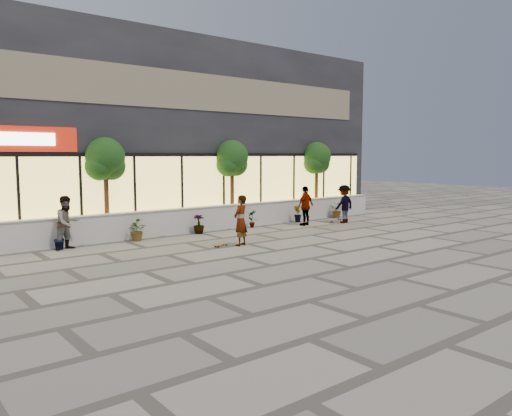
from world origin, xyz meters
TOP-DOWN VIEW (x-y plane):
  - ground at (0.00, 0.00)m, footprint 80.00×80.00m
  - planter_wall at (0.00, 7.00)m, footprint 22.00×0.42m
  - retail_building at (-0.00, 12.49)m, footprint 24.00×9.17m
  - shrub_b at (-5.70, 6.45)m, footprint 0.57×0.57m
  - shrub_c at (-2.90, 6.45)m, footprint 0.68×0.77m
  - shrub_d at (-0.10, 6.45)m, footprint 0.64×0.64m
  - shrub_e at (2.70, 6.45)m, footprint 0.46×0.35m
  - shrub_f at (5.50, 6.45)m, footprint 0.55×0.57m
  - shrub_g at (8.30, 6.45)m, footprint 0.77×0.84m
  - tree_midwest at (-3.50, 7.70)m, footprint 1.60×1.50m
  - tree_mideast at (2.50, 7.70)m, footprint 1.60×1.50m
  - tree_east at (8.00, 7.70)m, footprint 1.60×1.50m
  - skater_center at (-0.38, 3.18)m, footprint 0.78×0.67m
  - skater_left at (-5.47, 6.30)m, footprint 1.08×0.95m
  - skater_right_near at (5.03, 5.45)m, footprint 1.13×0.63m
  - skater_right_far at (7.10, 4.95)m, footprint 1.21×0.73m
  - skateboard_center at (-1.03, 3.50)m, footprint 0.74×0.37m
  - skateboard_right_near at (7.00, 5.31)m, footprint 0.74×0.52m
  - skateboard_right_far at (8.03, 5.87)m, footprint 0.70×0.19m

SIDE VIEW (x-z plane):
  - ground at x=0.00m, z-range 0.00..0.00m
  - skateboard_right_far at x=8.03m, z-range 0.03..0.11m
  - skateboard_center at x=-1.03m, z-range 0.03..0.12m
  - skateboard_right_near at x=7.00m, z-range 0.03..0.12m
  - shrub_b at x=-5.70m, z-range 0.00..0.81m
  - shrub_c at x=-2.90m, z-range 0.00..0.81m
  - shrub_d at x=-0.10m, z-range 0.00..0.81m
  - shrub_e at x=2.70m, z-range 0.00..0.81m
  - shrub_f at x=5.50m, z-range 0.00..0.81m
  - shrub_g at x=8.30m, z-range 0.00..0.81m
  - planter_wall at x=0.00m, z-range 0.00..1.04m
  - skater_right_far at x=7.10m, z-range 0.00..1.82m
  - skater_center at x=-0.38m, z-range 0.00..1.82m
  - skater_right_near at x=5.03m, z-range 0.00..1.82m
  - skater_left at x=-5.47m, z-range 0.00..1.85m
  - tree_midwest at x=-3.50m, z-range 1.03..4.94m
  - tree_mideast at x=2.50m, z-range 1.03..4.94m
  - tree_east at x=8.00m, z-range 1.03..4.94m
  - retail_building at x=0.00m, z-range 0.00..8.50m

